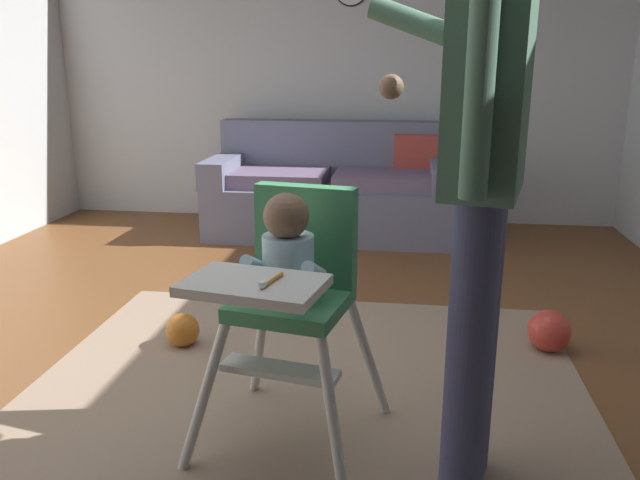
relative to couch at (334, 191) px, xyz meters
The scene contains 8 objects.
ground 2.48m from the couch, 91.68° to the right, with size 6.30×7.47×0.10m, color brown.
wall_far 1.08m from the couch, 97.86° to the left, with size 5.50×0.06×2.55m, color silver.
area_rug 2.88m from the couch, 86.33° to the right, with size 2.30×2.68×0.01m, color gray.
couch is the anchor object (origin of this frame).
high_chair 2.91m from the couch, 86.22° to the right, with size 0.70×0.80×0.91m.
adult_standing 3.19m from the couch, 75.65° to the right, with size 0.51×0.57×1.72m.
toy_ball 2.38m from the couch, 58.16° to the right, with size 0.20×0.20×0.20m, color #D13D33.
toy_ball_second 2.26m from the couch, 101.99° to the right, with size 0.16×0.16×0.16m, color orange.
Camera 1 is at (0.63, -2.42, 1.30)m, focal length 35.47 mm.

